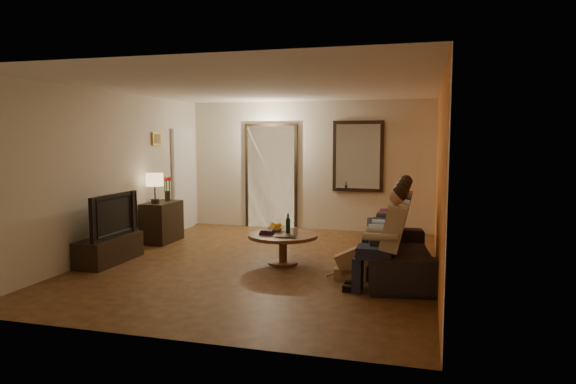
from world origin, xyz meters
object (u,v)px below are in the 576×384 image
(person_a, at_px, (388,244))
(wine_bottle, at_px, (288,223))
(bowl, at_px, (276,229))
(laptop, at_px, (284,237))
(coffee_table, at_px, (283,249))
(tv, at_px, (108,215))
(person_c, at_px, (395,227))
(tv_stand, at_px, (109,250))
(table_lamp, at_px, (155,188))
(person_b, at_px, (392,235))
(sofa, at_px, (400,251))
(dog, at_px, (353,258))
(dresser, at_px, (162,222))
(person_d, at_px, (397,221))

(person_a, bearing_deg, wine_bottle, 143.96)
(bowl, relative_size, laptop, 0.79)
(coffee_table, bearing_deg, person_a, -32.74)
(tv, relative_size, person_c, 0.94)
(tv_stand, distance_m, person_a, 4.19)
(table_lamp, distance_m, person_b, 4.34)
(bowl, xyz_separation_m, wine_bottle, (0.23, -0.12, 0.12))
(table_lamp, distance_m, wine_bottle, 2.70)
(sofa, height_order, person_a, person_a)
(dog, bearing_deg, laptop, 160.61)
(tv, height_order, bowl, tv)
(sofa, relative_size, person_b, 1.88)
(sofa, distance_m, coffee_table, 1.72)
(laptop, bearing_deg, dog, -16.00)
(person_a, xyz_separation_m, bowl, (-1.79, 1.26, -0.12))
(table_lamp, height_order, person_b, table_lamp)
(tv, xyz_separation_m, bowl, (2.36, 0.84, -0.24))
(dresser, height_order, table_lamp, table_lamp)
(person_c, height_order, dog, person_c)
(dresser, height_order, wine_bottle, wine_bottle)
(person_d, height_order, wine_bottle, person_d)
(person_c, distance_m, wine_bottle, 1.56)
(tv, bearing_deg, tv_stand, 0.00)
(tv, xyz_separation_m, dog, (3.67, 0.07, -0.44))
(tv, relative_size, laptop, 3.43)
(tv, distance_m, person_c, 4.23)
(bowl, height_order, laptop, bowl)
(person_c, bearing_deg, tv, -169.38)
(person_a, distance_m, person_c, 1.20)
(coffee_table, bearing_deg, person_b, -15.15)
(person_c, relative_size, laptop, 3.65)
(table_lamp, bearing_deg, person_d, 0.04)
(tv_stand, bearing_deg, dog, 1.04)
(person_a, bearing_deg, person_c, 90.00)
(dog, relative_size, wine_bottle, 1.81)
(dresser, distance_m, tv_stand, 1.60)
(wine_bottle, bearing_deg, table_lamp, 165.70)
(person_a, xyz_separation_m, laptop, (-1.51, 0.76, -0.14))
(dresser, relative_size, tv, 0.72)
(table_lamp, bearing_deg, sofa, -11.91)
(tv, height_order, person_c, person_c)
(tv, bearing_deg, dog, -88.96)
(sofa, xyz_separation_m, laptop, (-1.61, -0.14, 0.13))
(coffee_table, bearing_deg, person_c, 5.79)
(person_d, bearing_deg, coffee_table, -154.65)
(table_lamp, height_order, person_d, table_lamp)
(table_lamp, xyz_separation_m, person_d, (4.15, 0.00, -0.39))
(person_b, height_order, bowl, person_b)
(dresser, bearing_deg, sofa, -14.71)
(dresser, height_order, dog, dresser)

